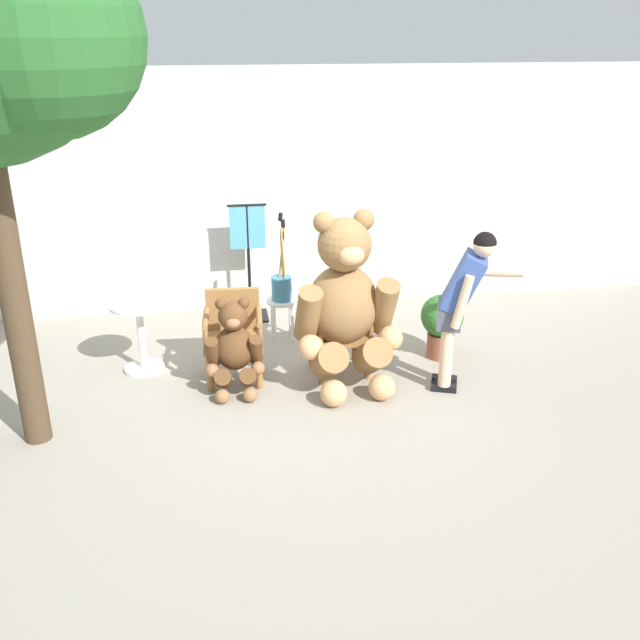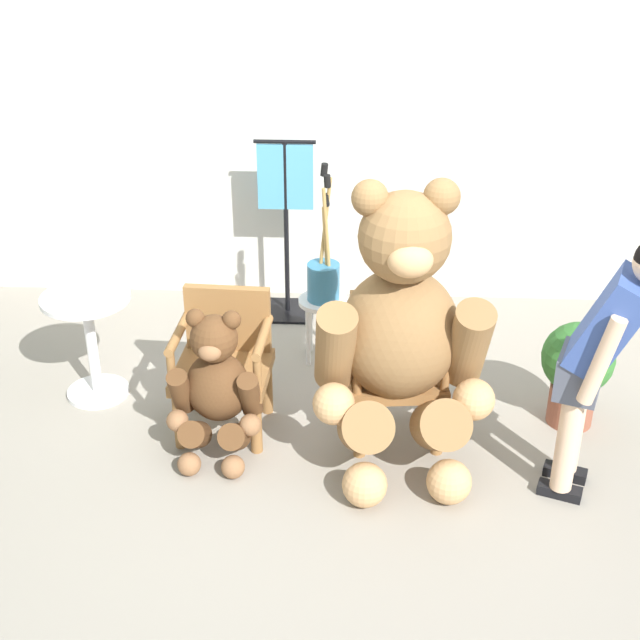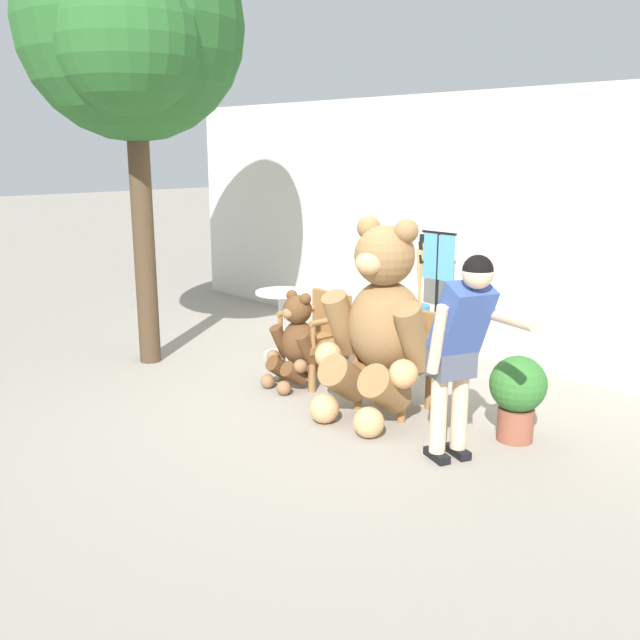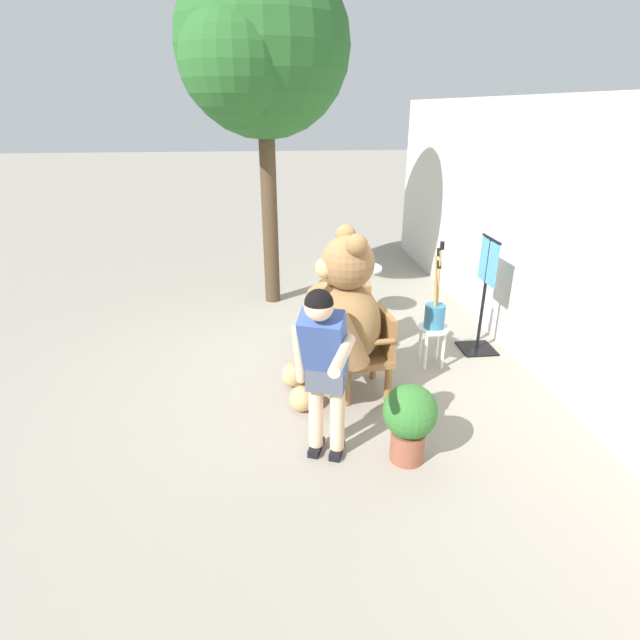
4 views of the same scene
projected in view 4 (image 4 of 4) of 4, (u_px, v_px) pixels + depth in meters
name	position (u px, v px, depth m)	size (l,w,h in m)	color
ground_plane	(314.00, 369.00, 5.55)	(60.00, 60.00, 0.00)	gray
back_wall	(540.00, 239.00, 5.24)	(10.00, 0.16, 2.80)	beige
wooden_chair_left	(350.00, 311.00, 5.89)	(0.59, 0.55, 0.86)	olive
wooden_chair_right	(368.00, 350.00, 4.95)	(0.61, 0.58, 0.86)	olive
teddy_bear_large	(341.00, 318.00, 4.76)	(1.02, 1.00, 1.68)	olive
teddy_bear_small	(326.00, 313.00, 5.87)	(0.55, 0.53, 0.92)	brown
person_visitor	(324.00, 361.00, 3.76)	(0.84, 0.48, 1.54)	black
white_stool	(433.00, 336.00, 5.50)	(0.34, 0.34, 0.46)	white
brush_bucket	(435.00, 312.00, 5.39)	(0.22, 0.22, 0.96)	teal
round_side_table	(360.00, 286.00, 6.74)	(0.56, 0.56, 0.72)	white
patio_tree	(259.00, 51.00, 6.13)	(2.31, 2.20, 4.47)	#473523
potted_plant	(410.00, 418.00, 3.98)	(0.44, 0.44, 0.68)	brown
clothing_display_stand	(484.00, 293.00, 5.71)	(0.44, 0.40, 1.36)	black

